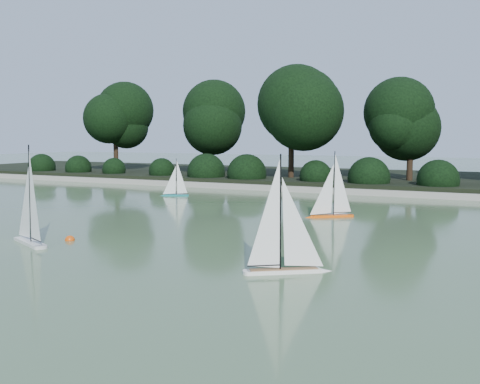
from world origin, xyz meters
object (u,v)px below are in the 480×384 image
(sailboat_teal, at_px, (173,190))
(race_buoy, at_px, (70,240))
(sailboat_white_a, at_px, (27,227))
(sailboat_orange, at_px, (328,206))
(sailboat_white_b, at_px, (291,253))

(sailboat_teal, bearing_deg, race_buoy, -72.25)
(sailboat_white_a, height_order, sailboat_orange, sailboat_white_a)
(race_buoy, bearing_deg, sailboat_teal, 107.75)
(sailboat_teal, bearing_deg, sailboat_white_a, -76.91)
(sailboat_white_b, relative_size, sailboat_orange, 1.07)
(sailboat_white_a, bearing_deg, sailboat_orange, 52.99)
(sailboat_white_a, xyz_separation_m, sailboat_teal, (-1.63, 7.02, -0.09))
(sailboat_white_b, height_order, sailboat_teal, sailboat_white_b)
(sailboat_white_b, relative_size, race_buoy, 9.80)
(sailboat_white_a, distance_m, sailboat_teal, 7.21)
(sailboat_white_b, distance_m, race_buoy, 4.17)
(sailboat_white_b, bearing_deg, race_buoy, 174.27)
(race_buoy, bearing_deg, sailboat_orange, 53.87)
(sailboat_white_a, relative_size, race_buoy, 10.34)
(sailboat_orange, relative_size, race_buoy, 9.17)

